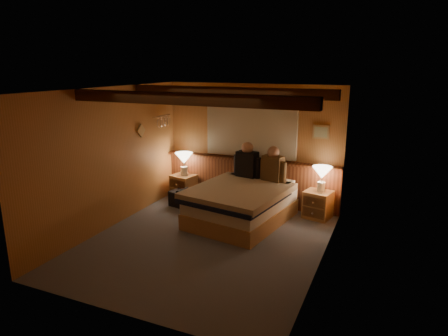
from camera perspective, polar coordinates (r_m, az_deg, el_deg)
The scene contains 19 objects.
floor at distance 6.50m, azimuth -2.58°, elevation -10.49°, with size 4.20×4.20×0.00m, color #565A66.
ceiling at distance 5.90m, azimuth -2.85°, elevation 11.15°, with size 4.20×4.20×0.00m, color gold.
wall_back at distance 7.98m, azimuth 3.98°, elevation 3.32°, with size 3.60×3.60×0.00m, color #C27F45.
wall_left at distance 7.05m, azimuth -15.95°, elevation 1.30°, with size 4.20×4.20×0.00m, color #C27F45.
wall_right at distance 5.56m, azimuth 14.20°, elevation -2.08°, with size 4.20×4.20×0.00m, color #C27F45.
wall_front at distance 4.39m, azimuth -14.96°, elevation -6.59°, with size 3.60×3.60×0.00m, color #C27F45.
wainscot at distance 8.09m, azimuth 3.74°, elevation -1.73°, with size 3.60×0.23×0.94m.
curtain_window at distance 7.85m, azimuth 3.84°, elevation 5.53°, with size 2.18×0.09×1.11m.
ceiling_beams at distance 6.04m, azimuth -2.19°, elevation 10.38°, with size 3.60×1.65×0.16m.
coat_rail at distance 8.18m, azimuth -8.73°, elevation 6.79°, with size 0.05×0.55×0.24m.
framed_print at distance 7.56m, azimuth 13.69°, elevation 5.01°, with size 0.30×0.04×0.25m.
bed at distance 7.17m, azimuth 2.47°, elevation -5.10°, with size 1.75×2.12×0.65m.
nightstand_left at distance 8.48m, azimuth -5.79°, elevation -2.66°, with size 0.53×0.50×0.50m.
nightstand_right at distance 7.56m, azimuth 13.24°, elevation -5.11°, with size 0.54×0.50×0.51m.
lamp_left at distance 8.32m, azimuth -5.74°, elevation 1.22°, with size 0.37×0.37×0.48m.
lamp_right at distance 7.41m, azimuth 13.82°, elevation -0.84°, with size 0.36×0.36×0.46m.
person_left at distance 7.66m, azimuth 3.33°, elevation 0.81°, with size 0.57×0.29×0.70m.
person_right at distance 7.44m, azimuth 7.00°, elevation 0.22°, with size 0.54×0.30×0.67m.
duffel_bag at distance 8.01m, azimuth -5.91°, elevation -4.39°, with size 0.56×0.41×0.37m.
Camera 1 is at (2.61, -5.27, 2.75)m, focal length 32.00 mm.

